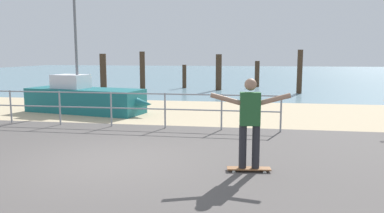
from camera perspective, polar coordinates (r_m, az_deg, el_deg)
name	(u,v)px	position (r m, az deg, el deg)	size (l,w,h in m)	color
ground_plane	(84,179)	(7.03, -15.89, -10.39)	(24.00, 10.00, 0.04)	#514C49
beach_strip	(177,111)	(14.48, -2.30, -0.71)	(24.00, 6.00, 0.04)	tan
sea_surface	(228,74)	(42.17, 5.48, 4.94)	(72.00, 50.00, 0.04)	slate
railing_fence	(111,104)	(11.51, -12.03, 0.39)	(9.88, 0.05, 1.05)	gray
sailboat	(89,99)	(14.45, -15.24, 1.08)	(5.07, 2.25, 4.80)	#19666B
skateboard	(249,169)	(7.18, 8.50, -9.20)	(0.82, 0.29, 0.08)	brown
skateboarder	(250,118)	(6.96, 8.66, -1.71)	(1.45, 0.26, 1.65)	#26262B
groyne_post_0	(103,72)	(23.29, -13.16, 5.04)	(0.38, 0.38, 2.17)	#422D1E
groyne_post_1	(142,71)	(23.01, -7.44, 5.31)	(0.32, 0.32, 2.30)	#422D1E
groyne_post_2	(184,77)	(24.01, -1.15, 4.51)	(0.25, 0.25, 1.48)	#422D1E
groyne_post_3	(219,72)	(22.68, 4.01, 5.12)	(0.35, 0.35, 2.14)	#422D1E
groyne_post_4	(257,74)	(25.29, 9.72, 4.82)	(0.31, 0.31, 1.70)	#422D1E
groyne_post_5	(300,72)	(21.51, 15.83, 5.02)	(0.28, 0.28, 2.39)	#422D1E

